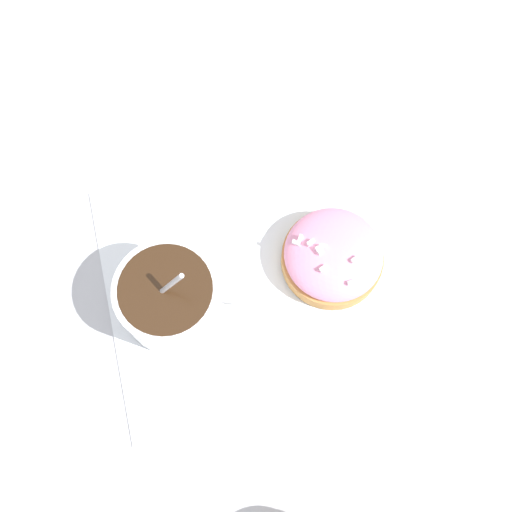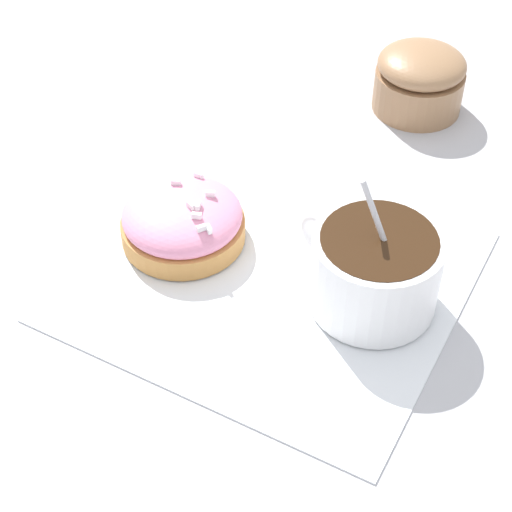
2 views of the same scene
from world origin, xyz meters
TOP-DOWN VIEW (x-y plane):
  - ground_plane at (0.00, 0.00)m, footprint 3.00×3.00m
  - paper_napkin at (0.00, 0.00)m, footprint 0.29×0.27m
  - coffee_cup at (0.07, 0.00)m, footprint 0.11×0.09m
  - frosted_pastry at (-0.07, 0.01)m, footprint 0.09×0.09m
  - sugar_bowl at (0.05, 0.24)m, footprint 0.08×0.08m

SIDE VIEW (x-z plane):
  - ground_plane at x=0.00m, z-range 0.00..0.00m
  - paper_napkin at x=0.00m, z-range 0.00..0.00m
  - frosted_pastry at x=-0.07m, z-range 0.00..0.04m
  - sugar_bowl at x=0.05m, z-range 0.00..0.06m
  - coffee_cup at x=0.07m, z-range -0.01..0.08m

